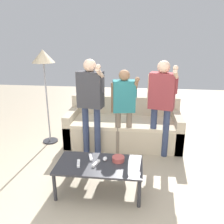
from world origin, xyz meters
TOP-DOWN VIEW (x-y plane):
  - ground_plane at (0.00, 0.00)m, footprint 12.00×12.00m
  - couch at (0.16, 1.29)m, footprint 2.06×0.87m
  - coffee_table at (-0.05, -0.21)m, footprint 1.09×0.58m
  - snack_bowl at (0.19, -0.11)m, footprint 0.16×0.16m
  - game_remote_nunchuk at (0.01, -0.11)m, footprint 0.06×0.09m
  - floor_lamp at (-1.23, 1.15)m, footprint 0.39×0.39m
  - player_left at (-0.34, 0.77)m, footprint 0.47×0.39m
  - player_center at (0.19, 0.87)m, footprint 0.45×0.31m
  - player_right at (0.78, 0.86)m, footprint 0.46×0.41m
  - game_remote_wand_near at (-0.08, -0.23)m, footprint 0.08×0.16m
  - game_remote_wand_far at (-0.18, -0.08)m, footprint 0.08×0.16m
  - game_remote_wand_spare at (-0.31, -0.26)m, footprint 0.07×0.16m

SIDE VIEW (x-z plane):
  - ground_plane at x=0.00m, z-range 0.00..0.00m
  - couch at x=0.16m, z-range -0.12..0.70m
  - coffee_table at x=-0.05m, z-range 0.15..0.55m
  - game_remote_wand_spare at x=-0.31m, z-range 0.39..0.43m
  - game_remote_wand_near at x=-0.08m, z-range 0.39..0.43m
  - game_remote_wand_far at x=-0.18m, z-range 0.39..0.43m
  - game_remote_nunchuk at x=0.01m, z-range 0.39..0.44m
  - snack_bowl at x=0.19m, z-range 0.39..0.45m
  - player_center at x=0.19m, z-range 0.18..1.62m
  - player_right at x=0.78m, z-range 0.21..1.79m
  - player_left at x=-0.34m, z-range 0.21..1.81m
  - floor_lamp at x=-1.23m, z-range 0.65..2.36m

